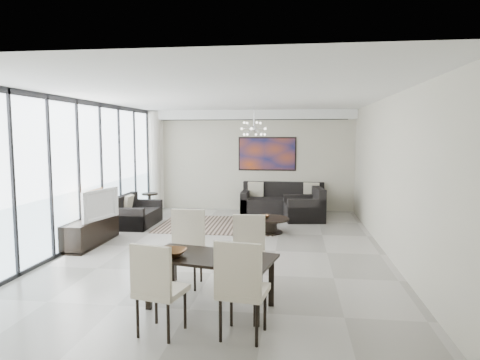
% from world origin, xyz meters
% --- Properties ---
extents(room_shell, '(6.00, 9.00, 2.90)m').
position_xyz_m(room_shell, '(0.46, 0.00, 1.45)').
color(room_shell, '#A8A39B').
rests_on(room_shell, ground).
extents(window_wall, '(0.37, 8.95, 2.90)m').
position_xyz_m(window_wall, '(-2.86, 0.00, 1.47)').
color(window_wall, white).
rests_on(window_wall, floor).
extents(soffit, '(5.98, 0.40, 0.26)m').
position_xyz_m(soffit, '(0.00, 4.30, 2.77)').
color(soffit, white).
rests_on(soffit, room_shell).
extents(painting, '(1.68, 0.04, 0.98)m').
position_xyz_m(painting, '(0.50, 4.47, 1.65)').
color(painting, '#AA4217').
rests_on(painting, room_shell).
extents(chandelier, '(0.66, 0.66, 0.71)m').
position_xyz_m(chandelier, '(0.30, 2.50, 2.35)').
color(chandelier, silver).
rests_on(chandelier, room_shell).
extents(rug, '(2.85, 2.21, 0.01)m').
position_xyz_m(rug, '(-0.55, 2.21, 0.01)').
color(rug, black).
rests_on(rug, floor).
extents(coffee_table, '(0.97, 0.97, 0.34)m').
position_xyz_m(coffee_table, '(0.71, 1.53, 0.19)').
color(coffee_table, black).
rests_on(coffee_table, floor).
extents(bowl_coffee, '(0.26, 0.26, 0.07)m').
position_xyz_m(bowl_coffee, '(0.64, 1.49, 0.37)').
color(bowl_coffee, brown).
rests_on(bowl_coffee, coffee_table).
extents(sofa_main, '(2.33, 0.95, 0.85)m').
position_xyz_m(sofa_main, '(0.98, 4.07, 0.29)').
color(sofa_main, black).
rests_on(sofa_main, floor).
extents(loveseat, '(0.83, 1.47, 0.74)m').
position_xyz_m(loveseat, '(-2.54, 1.91, 0.25)').
color(loveseat, black).
rests_on(loveseat, floor).
extents(armchair, '(1.09, 1.13, 0.84)m').
position_xyz_m(armchair, '(1.59, 3.06, 0.29)').
color(armchair, black).
rests_on(armchair, floor).
extents(side_table, '(0.44, 0.44, 0.61)m').
position_xyz_m(side_table, '(-2.65, 3.28, 0.41)').
color(side_table, black).
rests_on(side_table, floor).
extents(tv_console, '(0.47, 1.68, 0.53)m').
position_xyz_m(tv_console, '(-2.76, 0.03, 0.26)').
color(tv_console, black).
rests_on(tv_console, floor).
extents(television, '(0.38, 1.05, 0.60)m').
position_xyz_m(television, '(-2.60, -0.00, 0.83)').
color(television, gray).
rests_on(television, tv_console).
extents(dining_table, '(1.75, 1.13, 0.67)m').
position_xyz_m(dining_table, '(0.26, -2.77, 0.58)').
color(dining_table, black).
rests_on(dining_table, floor).
extents(dining_chair_sw, '(0.58, 0.58, 1.05)m').
position_xyz_m(dining_chair_sw, '(-0.16, -3.64, 0.60)').
color(dining_chair_sw, beige).
rests_on(dining_chair_sw, floor).
extents(dining_chair_se, '(0.57, 0.57, 1.10)m').
position_xyz_m(dining_chair_se, '(0.75, -3.60, 0.64)').
color(dining_chair_se, beige).
rests_on(dining_chair_se, floor).
extents(dining_chair_nw, '(0.51, 0.51, 1.09)m').
position_xyz_m(dining_chair_nw, '(-0.27, -1.93, 0.63)').
color(dining_chair_nw, beige).
rests_on(dining_chair_nw, floor).
extents(dining_chair_ne, '(0.51, 0.51, 1.03)m').
position_xyz_m(dining_chair_ne, '(0.65, -1.92, 0.59)').
color(dining_chair_ne, beige).
rests_on(dining_chair_ne, floor).
extents(bowl_dining, '(0.40, 0.40, 0.09)m').
position_xyz_m(bowl_dining, '(-0.22, -2.85, 0.72)').
color(bowl_dining, brown).
rests_on(bowl_dining, dining_table).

